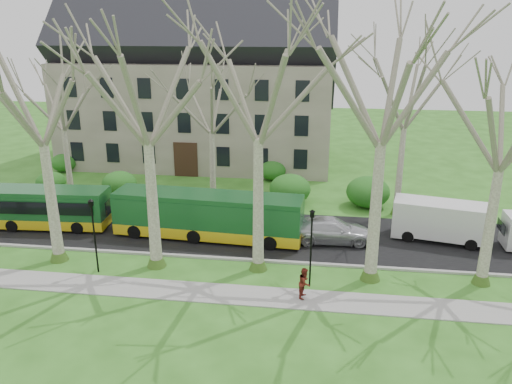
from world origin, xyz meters
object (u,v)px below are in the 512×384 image
bus_follow (208,215)px  van_a (441,222)px  sedan (331,230)px  bus_lead (26,207)px  pedestrian_b (305,283)px

bus_follow → van_a: bearing=9.4°
bus_follow → sedan: size_ratio=2.28×
bus_lead → van_a: (27.79, 1.36, -0.13)m
sedan → van_a: van_a is taller
bus_follow → van_a: size_ratio=2.08×
sedan → bus_lead: bearing=86.3°
van_a → pedestrian_b: bearing=-123.1°
sedan → pedestrian_b: bearing=164.8°
bus_follow → pedestrian_b: 9.53m
bus_lead → sedan: (20.82, 0.17, -0.63)m
bus_lead → van_a: 27.82m
sedan → pedestrian_b: 7.30m
van_a → pedestrian_b: size_ratio=3.62×
bus_lead → bus_follow: bearing=-4.3°
pedestrian_b → van_a: bearing=-31.8°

